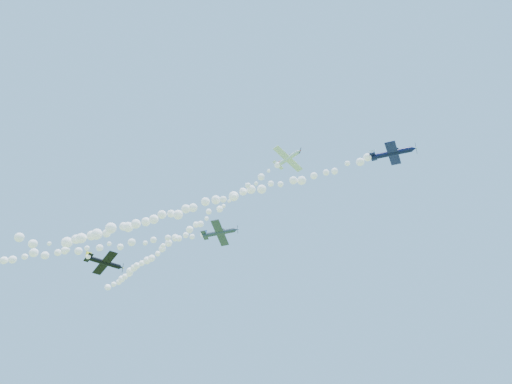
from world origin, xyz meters
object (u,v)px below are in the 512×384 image
Objects in this scene: plane_white at (288,159)px; plane_grey at (220,233)px; plane_black at (105,263)px; plane_navy at (393,153)px.

plane_grey is at bearing -169.82° from plane_white.
plane_white is at bearing -26.54° from plane_grey.
plane_white is 0.95× the size of plane_black.
plane_navy is (14.90, 10.29, 0.46)m from plane_white.
plane_black is (-11.19, -14.07, -8.37)m from plane_grey.
plane_black is at bearing -141.55° from plane_white.
plane_white is 0.75× the size of plane_navy.
plane_white is 34.69m from plane_black.
plane_black is at bearing -154.64° from plane_grey.
plane_navy is at bearing -45.08° from plane_black.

